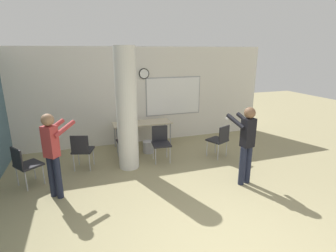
# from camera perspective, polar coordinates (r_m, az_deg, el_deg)

# --- Properties ---
(wall_back) EXTENTS (8.00, 0.15, 2.80)m
(wall_back) POSITION_cam_1_polar(r_m,az_deg,el_deg) (7.81, -6.29, 6.52)
(wall_back) COLOR silver
(wall_back) RESTS_ON ground_plane
(support_pillar) EXTENTS (0.47, 0.47, 2.80)m
(support_pillar) POSITION_cam_1_polar(r_m,az_deg,el_deg) (6.00, -8.95, 3.48)
(support_pillar) COLOR silver
(support_pillar) RESTS_ON ground_plane
(folding_table) EXTENTS (1.64, 0.61, 0.73)m
(folding_table) POSITION_cam_1_polar(r_m,az_deg,el_deg) (7.47, -5.62, 0.38)
(folding_table) COLOR beige
(folding_table) RESTS_ON ground_plane
(bottle_on_table) EXTENTS (0.07, 0.07, 0.22)m
(bottle_on_table) POSITION_cam_1_polar(r_m,az_deg,el_deg) (7.37, -7.51, 1.24)
(bottle_on_table) COLOR #1E6B2D
(bottle_on_table) RESTS_ON folding_table
(waste_bin) EXTENTS (0.30, 0.30, 0.32)m
(waste_bin) POSITION_cam_1_polar(r_m,az_deg,el_deg) (7.19, -4.28, -4.56)
(waste_bin) COLOR #B2B2B7
(waste_bin) RESTS_ON ground_plane
(chair_mid_room) EXTENTS (0.58, 0.58, 0.87)m
(chair_mid_room) POSITION_cam_1_polar(r_m,az_deg,el_deg) (6.87, 11.16, -2.70)
(chair_mid_room) COLOR #232328
(chair_mid_room) RESTS_ON ground_plane
(chair_table_left) EXTENTS (0.47, 0.47, 0.87)m
(chair_table_left) POSITION_cam_1_polar(r_m,az_deg,el_deg) (6.70, -8.99, -3.07)
(chair_table_left) COLOR #232328
(chair_table_left) RESTS_ON ground_plane
(chair_near_pillar) EXTENTS (0.55, 0.55, 0.87)m
(chair_near_pillar) POSITION_cam_1_polar(r_m,az_deg,el_deg) (6.37, -18.23, -4.74)
(chair_near_pillar) COLOR #232328
(chair_near_pillar) RESTS_ON ground_plane
(chair_by_left_wall) EXTENTS (0.61, 0.61, 0.87)m
(chair_by_left_wall) POSITION_cam_1_polar(r_m,az_deg,el_deg) (6.04, -28.71, -7.15)
(chair_by_left_wall) COLOR #232328
(chair_by_left_wall) RESTS_ON ground_plane
(chair_table_front) EXTENTS (0.48, 0.48, 0.87)m
(chair_table_front) POSITION_cam_1_polar(r_m,az_deg,el_deg) (6.57, -1.59, -3.29)
(chair_table_front) COLOR #232328
(chair_table_front) RESTS_ON ground_plane
(person_playing_side) EXTENTS (0.42, 0.63, 1.64)m
(person_playing_side) POSITION_cam_1_polar(r_m,az_deg,el_deg) (5.51, 16.71, -2.88)
(person_playing_side) COLOR #1E2338
(person_playing_side) RESTS_ON ground_plane
(person_watching_back) EXTENTS (0.61, 0.63, 1.63)m
(person_watching_back) POSITION_cam_1_polar(r_m,az_deg,el_deg) (5.24, -23.84, -4.65)
(person_watching_back) COLOR #1E2338
(person_watching_back) RESTS_ON ground_plane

